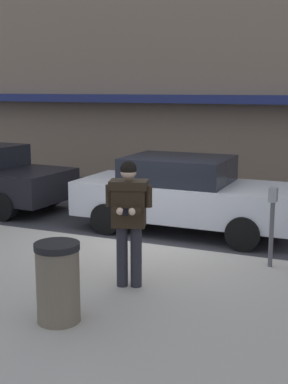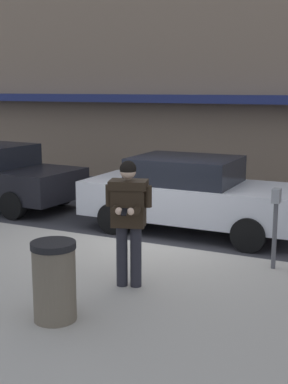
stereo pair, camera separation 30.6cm
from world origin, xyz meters
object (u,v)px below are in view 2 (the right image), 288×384
at_px(parked_sedan_mid, 192,194).
at_px(man_texting_on_phone, 128,210).
at_px(trash_bin, 54,281).
at_px(parking_meter, 275,217).

relative_size(parked_sedan_mid, man_texting_on_phone, 2.50).
relative_size(parked_sedan_mid, trash_bin, 4.60).
distance_m(parking_meter, trash_bin, 3.65).
bearing_deg(man_texting_on_phone, parked_sedan_mid, 96.99).
bearing_deg(trash_bin, parked_sedan_mid, 91.78).
distance_m(man_texting_on_phone, parking_meter, 2.38).
bearing_deg(parked_sedan_mid, parking_meter, -42.81).
bearing_deg(parking_meter, parked_sedan_mid, 137.19).
bearing_deg(parking_meter, man_texting_on_phone, -135.25).
bearing_deg(trash_bin, man_texting_on_phone, 78.21).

